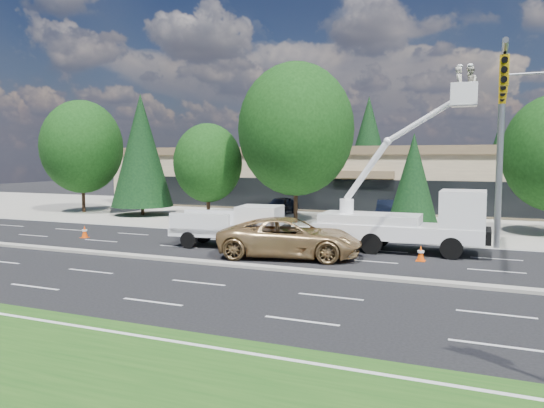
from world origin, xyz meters
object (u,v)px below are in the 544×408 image
at_px(bucket_truck, 415,213).
at_px(signal_mast, 502,125).
at_px(minivan, 290,238).
at_px(utility_pickup, 234,230).

bearing_deg(bucket_truck, signal_mast, 11.66).
bearing_deg(signal_mast, minivan, -154.14).
bearing_deg(utility_pickup, bucket_truck, 5.36).
distance_m(bucket_truck, minivan, 6.21).
xyz_separation_m(utility_pickup, minivan, (3.60, -1.45, 0.02)).
bearing_deg(bucket_truck, minivan, -147.16).
relative_size(signal_mast, utility_pickup, 1.75).
relative_size(signal_mast, bucket_truck, 1.16).
distance_m(signal_mast, utility_pickup, 13.68).
distance_m(utility_pickup, bucket_truck, 8.96).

